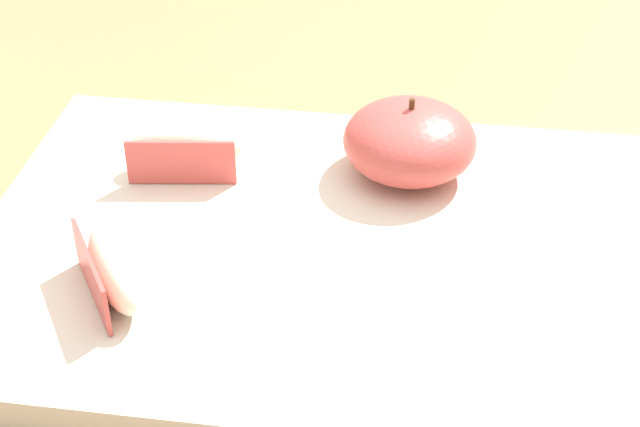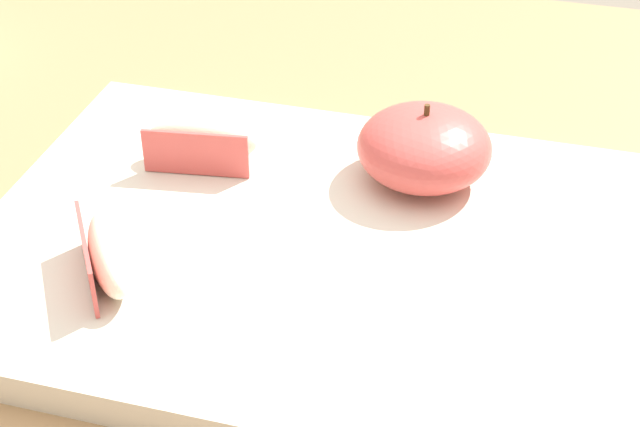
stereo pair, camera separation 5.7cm
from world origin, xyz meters
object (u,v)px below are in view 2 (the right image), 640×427
object	(u,v)px
cutting_board	(320,254)
apple_half_skin_up	(424,147)
apple_wedge_back	(202,141)
apple_wedge_middle	(108,254)

from	to	relation	value
cutting_board	apple_half_skin_up	size ratio (longest dim) A/B	4.78
apple_half_skin_up	apple_wedge_back	world-z (taller)	apple_half_skin_up
cutting_board	apple_wedge_back	size ratio (longest dim) A/B	5.43
apple_half_skin_up	cutting_board	bearing A→B (deg)	-119.45
cutting_board	apple_half_skin_up	bearing A→B (deg)	60.55
cutting_board	apple_wedge_middle	bearing A→B (deg)	-149.26
apple_half_skin_up	apple_wedge_middle	world-z (taller)	apple_half_skin_up
cutting_board	apple_half_skin_up	distance (m)	0.10
apple_half_skin_up	apple_wedge_middle	size ratio (longest dim) A/B	1.16
apple_half_skin_up	apple_wedge_back	bearing A→B (deg)	-172.69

